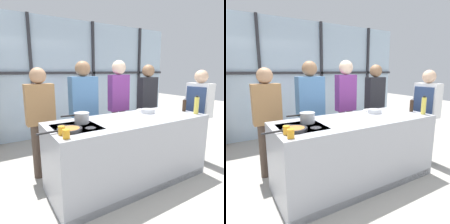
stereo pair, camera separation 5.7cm
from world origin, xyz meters
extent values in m
plane|color=#ADA89E|center=(0.00, 0.00, 0.00)|extent=(18.00, 18.00, 0.00)
cube|color=silver|center=(0.00, 2.69, 1.40)|extent=(6.40, 0.04, 2.80)
cube|color=#2D2D33|center=(0.00, 2.64, 1.54)|extent=(6.40, 0.06, 0.06)
cube|color=#2D2D33|center=(-0.77, 2.64, 1.40)|extent=(0.06, 0.06, 2.80)
cube|color=#2D2D33|center=(0.77, 2.64, 1.40)|extent=(0.06, 0.06, 2.80)
cube|color=#2D2D33|center=(2.30, 2.64, 1.40)|extent=(0.06, 0.06, 2.80)
cube|color=#A8AAB2|center=(0.00, 0.00, 0.47)|extent=(2.28, 0.88, 0.94)
cube|color=black|center=(-0.80, 0.00, 0.93)|extent=(0.52, 0.52, 0.01)
cube|color=black|center=(0.00, -0.43, 0.05)|extent=(2.23, 0.03, 0.10)
cylinder|color=#38383D|center=(-0.92, -0.12, 0.94)|extent=(0.13, 0.13, 0.01)
cylinder|color=#38383D|center=(-0.67, -0.12, 0.94)|extent=(0.13, 0.13, 0.01)
cylinder|color=#38383D|center=(-0.92, 0.12, 0.94)|extent=(0.13, 0.13, 0.01)
cylinder|color=#38383D|center=(-0.67, 0.12, 0.94)|extent=(0.13, 0.13, 0.01)
cylinder|color=#232838|center=(1.48, -0.13, 0.40)|extent=(0.14, 0.14, 0.80)
cylinder|color=#232838|center=(1.48, 0.07, 0.40)|extent=(0.14, 0.14, 0.80)
cube|color=white|center=(1.48, -0.03, 1.09)|extent=(0.19, 0.43, 0.58)
sphere|color=#D8AD8C|center=(1.48, -0.03, 1.49)|extent=(0.22, 0.22, 0.22)
cube|color=navy|center=(1.37, -0.03, 0.88)|extent=(0.02, 0.37, 0.88)
cylinder|color=#47382D|center=(-0.94, 0.81, 0.41)|extent=(0.13, 0.13, 0.82)
cylinder|color=#47382D|center=(-1.11, 0.81, 0.41)|extent=(0.13, 0.13, 0.82)
cube|color=#A37547|center=(-1.03, 0.81, 1.11)|extent=(0.40, 0.18, 0.59)
sphere|color=tan|center=(-1.03, 0.81, 1.52)|extent=(0.23, 0.23, 0.23)
cylinder|color=#47382D|center=(-0.24, 0.81, 0.44)|extent=(0.14, 0.14, 0.87)
cylinder|color=#47382D|center=(-0.44, 0.81, 0.44)|extent=(0.14, 0.14, 0.87)
cube|color=#4C7AAD|center=(-0.34, 0.81, 1.19)|extent=(0.44, 0.20, 0.63)
sphere|color=#8C6647|center=(-0.34, 0.81, 1.62)|extent=(0.24, 0.24, 0.24)
cylinder|color=#47382D|center=(0.42, 0.81, 0.44)|extent=(0.12, 0.12, 0.88)
cylinder|color=#47382D|center=(0.26, 0.81, 0.44)|extent=(0.12, 0.12, 0.88)
cube|color=#7A3384|center=(0.34, 0.81, 1.20)|extent=(0.36, 0.16, 0.64)
sphere|color=beige|center=(0.34, 0.81, 1.65)|extent=(0.25, 0.25, 0.25)
cylinder|color=#47382D|center=(1.11, 0.81, 0.43)|extent=(0.12, 0.12, 0.85)
cylinder|color=#47382D|center=(0.94, 0.81, 0.43)|extent=(0.12, 0.12, 0.85)
cube|color=#232328|center=(1.03, 0.81, 1.16)|extent=(0.38, 0.17, 0.61)
sphere|color=#8C6647|center=(1.03, 0.81, 1.59)|extent=(0.24, 0.24, 0.24)
cylinder|color=#232326|center=(-0.92, -0.12, 0.96)|extent=(0.27, 0.27, 0.03)
cylinder|color=#B26B2D|center=(-0.92, -0.12, 0.97)|extent=(0.21, 0.21, 0.01)
cylinder|color=#232326|center=(-1.17, -0.14, 0.97)|extent=(0.22, 0.03, 0.02)
cylinder|color=silver|center=(-0.67, 0.12, 1.01)|extent=(0.19, 0.19, 0.14)
cylinder|color=silver|center=(-0.67, 0.12, 1.07)|extent=(0.19, 0.19, 0.01)
cylinder|color=black|center=(-0.85, 0.14, 1.05)|extent=(0.17, 0.03, 0.02)
cylinder|color=white|center=(0.54, 0.32, 0.95)|extent=(0.27, 0.27, 0.01)
cylinder|color=silver|center=(0.45, 0.15, 0.97)|extent=(0.21, 0.21, 0.06)
cylinder|color=#4C4C51|center=(0.45, 0.15, 1.00)|extent=(0.18, 0.18, 0.01)
cylinder|color=#E0CC4C|center=(1.04, -0.29, 1.07)|extent=(0.07, 0.07, 0.26)
cylinder|color=black|center=(1.04, -0.29, 1.21)|extent=(0.04, 0.04, 0.02)
cylinder|color=#332319|center=(1.05, -0.06, 1.03)|extent=(0.06, 0.06, 0.19)
sphere|color=#B2B2B7|center=(1.05, -0.06, 1.14)|extent=(0.03, 0.03, 0.03)
cylinder|color=orange|center=(-1.04, -0.34, 0.99)|extent=(0.07, 0.07, 0.09)
cylinder|color=orange|center=(-1.04, -0.20, 0.99)|extent=(0.07, 0.07, 0.09)
camera|label=1|loc=(-1.64, -2.15, 1.59)|focal=32.00mm
camera|label=2|loc=(-1.59, -2.18, 1.59)|focal=32.00mm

